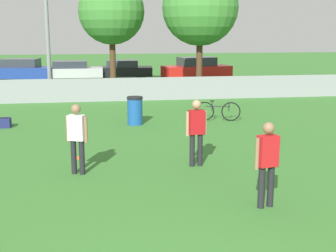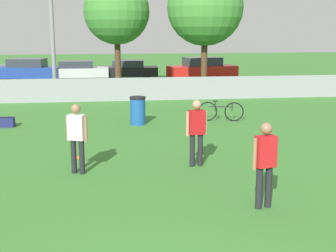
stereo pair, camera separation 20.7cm
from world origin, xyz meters
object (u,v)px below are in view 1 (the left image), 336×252
Objects in this scene: player_thrower_red at (267,159)px; frisbee_disc at (78,158)px; player_defender_red at (196,128)px; parked_car_dark at (123,70)px; parked_car_silver at (71,71)px; parked_car_blue at (21,70)px; tree_far_right at (200,7)px; player_receiver_white at (77,134)px; tree_near_pole at (112,12)px; parked_car_red at (197,69)px; gear_bag_sideline at (0,123)px; trash_bin at (135,111)px; bicycle_sideline at (218,111)px.

player_thrower_red is 6.57× the size of frisbee_disc.
player_defender_red reaches higher than parked_car_dark.
frisbee_disc is 19.50m from parked_car_silver.
player_thrower_red is 0.36× the size of parked_car_blue.
frisbee_disc is at bearing -92.52° from parked_car_dark.
tree_far_right is at bearing -28.17° from parked_car_blue.
frisbee_disc is (-0.06, 1.36, -0.95)m from player_receiver_white.
tree_near_pole is at bearing -93.64° from parked_car_dark.
parked_car_red is (8.27, -1.13, 0.08)m from parked_car_silver.
player_thrower_red is at bearing -82.65° from tree_near_pole.
tree_near_pole is at bearing -148.89° from parked_car_red.
tree_far_right reaches higher than frisbee_disc.
parked_car_silver is 0.89× the size of parked_car_red.
parked_car_dark is at bearing 71.50° from gear_bag_sideline.
trash_bin is at bearing -2.09° from gear_bag_sideline.
player_thrower_red is 22.62m from parked_car_red.
bicycle_sideline is 0.36× the size of parked_car_blue.
parked_car_red is (4.19, 19.46, -0.24)m from player_defender_red.
bicycle_sideline is 1.65× the size of trash_bin.
parked_car_red reaches higher than frisbee_disc.
parked_car_blue is (-8.02, 23.68, -0.27)m from player_thrower_red.
bicycle_sideline is at bearing 3.86° from trash_bin.
tree_near_pole is 6.00× the size of trash_bin.
gear_bag_sideline is 0.18× the size of parked_car_dark.
tree_far_right reaches higher than parked_car_dark.
player_thrower_red is 10.70m from gear_bag_sideline.
frisbee_disc is at bearing 151.74° from player_defender_red.
tree_near_pole is at bearing 88.64° from player_defender_red.
frisbee_disc is at bearing -96.16° from tree_near_pole.
parked_car_blue is 0.99× the size of parked_car_red.
trash_bin is 1.39× the size of gear_bag_sideline.
parked_car_dark is (6.64, 0.08, -0.05)m from parked_car_blue.
bicycle_sideline is 0.39× the size of parked_car_silver.
tree_near_pole is 1.30× the size of parked_car_blue.
tree_far_right reaches higher than player_thrower_red.
player_receiver_white is 1.66m from frisbee_disc.
player_receiver_white is at bearing -68.61° from parked_car_blue.
parked_car_blue is at bearing 111.92° from trash_bin.
tree_far_right is 6.37× the size of trash_bin.
bicycle_sideline is at bearing -48.95° from parked_car_blue.
player_defender_red is 1.00× the size of player_thrower_red.
tree_far_right reaches higher than player_defender_red.
player_thrower_red is 4.51m from player_receiver_white.
tree_near_pole reaches higher than parked_car_silver.
parked_car_red is at bearing 3.03° from parked_car_blue.
player_thrower_red reaches higher than parked_car_silver.
parked_car_blue is 11.54m from parked_car_red.
trash_bin is at bearing -163.20° from bicycle_sideline.
trash_bin reaches higher than frisbee_disc.
parked_car_dark is at bearing 112.81° from bicycle_sideline.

